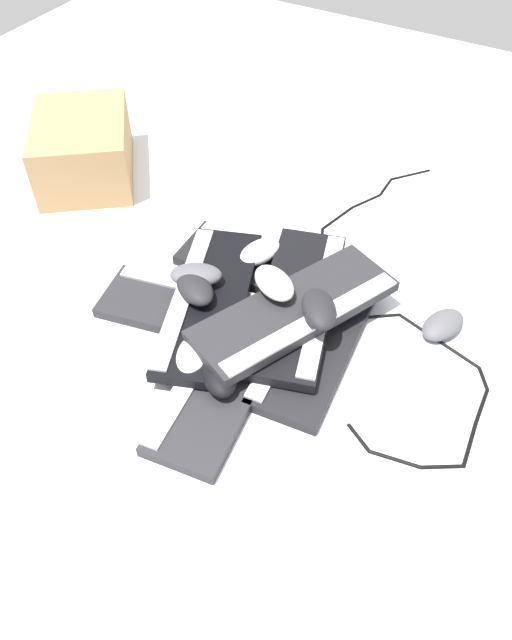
{
  "coord_description": "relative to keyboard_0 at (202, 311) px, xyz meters",
  "views": [
    {
      "loc": [
        -0.38,
        0.76,
        0.99
      ],
      "look_at": [
        0.05,
        0.01,
        0.04
      ],
      "focal_mm": 35.0,
      "sensor_mm": 36.0,
      "label": 1
    }
  ],
  "objects": [
    {
      "name": "keyboard_0",
      "position": [
        0.0,
        0.0,
        0.0
      ],
      "size": [
        0.46,
        0.24,
        0.03
      ],
      "color": "#232326",
      "rests_on": "ground"
    },
    {
      "name": "keyboard_4",
      "position": [
        -0.01,
        -0.01,
        0.03
      ],
      "size": [
        0.29,
        0.46,
        0.03
      ],
      "color": "black",
      "rests_on": "keyboard_0"
    },
    {
      "name": "keyboard_2",
      "position": [
        -0.25,
        -0.06,
        0.0
      ],
      "size": [
        0.19,
        0.45,
        0.03
      ],
      "color": "black",
      "rests_on": "ground"
    },
    {
      "name": "cable_0",
      "position": [
        -0.48,
        -0.06,
        -0.01
      ],
      "size": [
        0.37,
        0.35,
        0.01
      ],
      "color": "black",
      "rests_on": "ground"
    },
    {
      "name": "mouse_2",
      "position": [
        -0.14,
        -0.07,
        0.1
      ],
      "size": [
        0.13,
        0.11,
        0.04
      ],
      "primitive_type": "ellipsoid",
      "rotation": [
        0.0,
        0.0,
        2.61
      ],
      "color": "silver",
      "rests_on": "keyboard_6"
    },
    {
      "name": "mouse_7",
      "position": [
        0.01,
        0.0,
        0.07
      ],
      "size": [
        0.13,
        0.11,
        0.04
      ],
      "primitive_type": "ellipsoid",
      "rotation": [
        0.0,
        0.0,
        5.76
      ],
      "color": "black",
      "rests_on": "keyboard_4"
    },
    {
      "name": "mouse_4",
      "position": [
        -0.03,
        -0.19,
        0.04
      ],
      "size": [
        0.1,
        0.12,
        0.04
      ],
      "primitive_type": "ellipsoid",
      "rotation": [
        0.0,
        0.0,
        1.26
      ],
      "color": "#B7B7BC",
      "rests_on": "keyboard_3"
    },
    {
      "name": "mouse_6",
      "position": [
        0.03,
        -0.03,
        0.07
      ],
      "size": [
        0.13,
        0.11,
        0.04
      ],
      "primitive_type": "ellipsoid",
      "rotation": [
        0.0,
        0.0,
        0.49
      ],
      "color": "#4C4C51",
      "rests_on": "keyboard_4"
    },
    {
      "name": "mouse_5",
      "position": [
        -0.07,
        0.13,
        0.04
      ],
      "size": [
        0.09,
        0.12,
        0.04
      ],
      "primitive_type": "ellipsoid",
      "rotation": [
        0.0,
        0.0,
        1.85
      ],
      "color": "silver",
      "rests_on": "keyboard_1"
    },
    {
      "name": "mouse_3",
      "position": [
        -0.14,
        0.15,
        0.04
      ],
      "size": [
        0.12,
        0.13,
        0.04
      ],
      "primitive_type": "ellipsoid",
      "rotation": [
        0.0,
        0.0,
        5.48
      ],
      "color": "black",
      "rests_on": "keyboard_1"
    },
    {
      "name": "cable_1",
      "position": [
        -0.1,
        -0.4,
        -0.01
      ],
      "size": [
        0.4,
        0.59,
        0.01
      ],
      "color": "black",
      "rests_on": "ground"
    },
    {
      "name": "mouse_0",
      "position": [
        -0.46,
        -0.21,
        0.01
      ],
      "size": [
        0.1,
        0.13,
        0.04
      ],
      "primitive_type": "ellipsoid",
      "rotation": [
        0.0,
        0.0,
        1.23
      ],
      "color": "#4C4C51",
      "rests_on": "ground"
    },
    {
      "name": "mouse_1",
      "position": [
        -0.25,
        -0.05,
        0.1
      ],
      "size": [
        0.12,
        0.13,
        0.04
      ],
      "primitive_type": "ellipsoid",
      "rotation": [
        0.0,
        0.0,
        2.2
      ],
      "color": "black",
      "rests_on": "keyboard_6"
    },
    {
      "name": "keyboard_6",
      "position": [
        -0.2,
        -0.05,
        0.06
      ],
      "size": [
        0.32,
        0.46,
        0.03
      ],
      "color": "#232326",
      "rests_on": "keyboard_5"
    },
    {
      "name": "keyboard_3",
      "position": [
        -0.07,
        -0.19,
        0.0
      ],
      "size": [
        0.45,
        0.17,
        0.03
      ],
      "color": "black",
      "rests_on": "ground"
    },
    {
      "name": "ground_plane",
      "position": [
        -0.18,
        -0.02,
        -0.01
      ],
      "size": [
        3.2,
        3.2,
        0.0
      ],
      "primitive_type": "plane",
      "color": "silver"
    },
    {
      "name": "keyboard_1",
      "position": [
        -0.13,
        0.12,
        0.0
      ],
      "size": [
        0.2,
        0.46,
        0.03
      ],
      "color": "#232326",
      "rests_on": "ground"
    },
    {
      "name": "cardboard_box",
      "position": [
        0.56,
        -0.29,
        0.07
      ],
      "size": [
        0.38,
        0.4,
        0.16
      ],
      "primitive_type": "cube",
      "rotation": [
        0.0,
        0.0,
        2.23
      ],
      "color": "#9E774C",
      "rests_on": "ground"
    },
    {
      "name": "keyboard_5",
      "position": [
        -0.18,
        -0.1,
        0.03
      ],
      "size": [
        0.27,
        0.46,
        0.03
      ],
      "color": "black",
      "rests_on": "keyboard_2"
    }
  ]
}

